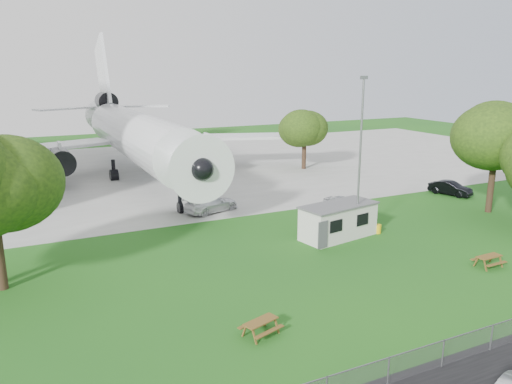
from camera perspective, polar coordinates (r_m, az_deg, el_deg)
name	(u,v)px	position (r m, az deg, el deg)	size (l,w,h in m)	color
ground	(307,287)	(30.27, 5.88, -10.79)	(160.00, 160.00, 0.00)	#276D1A
concrete_apron	(149,172)	(64.26, -12.17, 2.30)	(120.00, 46.00, 0.03)	#B7B7B2
airliner	(134,133)	(60.92, -13.76, 6.60)	(46.36, 47.73, 17.69)	white
site_cabin	(338,221)	(38.68, 9.39, -3.26)	(6.94, 3.75, 2.62)	silver
picnic_west	(261,335)	(25.29, 0.54, -16.00)	(1.80, 1.50, 0.76)	brown
picnic_east	(488,267)	(36.36, 24.98, -7.75)	(1.80, 1.50, 0.76)	brown
fence	(424,373)	(23.75, 18.67, -18.98)	(58.00, 0.04, 1.30)	gray
lamp_mast	(360,160)	(37.89, 11.78, 3.57)	(0.16, 0.16, 12.00)	slate
tree_east_back	(497,134)	(48.57, 25.84, 6.01)	(7.86, 7.86, 11.04)	#382619
tree_far_apron	(305,129)	(64.11, 5.57, 7.12)	(5.66, 5.66, 7.95)	#382619
car_ne_hatch	(345,205)	(45.51, 10.14, -1.45)	(1.70, 4.23, 1.44)	#A9ABB0
car_ne_sedan	(450,188)	(54.78, 21.32, 0.39)	(1.49, 4.26, 1.40)	black
car_apron_van	(211,204)	(45.17, -5.14, -1.36)	(2.12, 5.22, 1.52)	silver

